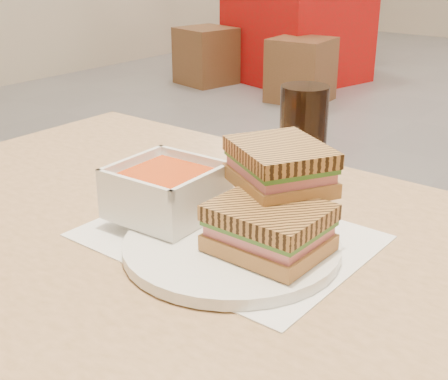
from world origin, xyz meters
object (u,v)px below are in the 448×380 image
Objects in this scene: panini_lower at (269,228)px; plate at (232,246)px; bg_table_0 at (298,31)px; soup_bowl at (166,193)px; bg_chair_0l at (206,56)px; cola_glass at (303,136)px; bg_chair_0r at (301,70)px; main_table at (234,332)px.

plate is at bearing -171.50° from panini_lower.
soup_bowl is at bearing -60.25° from bg_table_0.
panini_lower is at bearing -48.97° from bg_chair_0l.
soup_bowl is 0.85× the size of cola_glass.
panini_lower reaches higher than bg_chair_0l.
plate is 0.24× the size of bg_table_0.
bg_table_0 reaches higher than bg_chair_0r.
cola_glass is at bearing -58.03° from bg_table_0.
cola_glass reaches higher than panini_lower.
panini_lower is at bearing 4.88° from main_table.
bg_chair_0l is at bearing 129.42° from soup_bowl.
panini_lower is 0.26m from cola_glass.
bg_chair_0l is (-2.83, 3.31, -0.54)m from plate.
bg_chair_0r is at bearing 121.43° from cola_glass.
main_table is 7.95× the size of cola_glass.
main_table is 4.53m from bg_table_0.
bg_chair_0r reaches higher than bg_chair_0l.
bg_chair_0l is (-2.77, 3.07, -0.60)m from cola_glass.
cola_glass is (0.06, 0.23, 0.03)m from soup_bowl.
main_table is 0.12m from plate.
plate is at bearing -59.07° from bg_table_0.
main_table is at bearing 67.89° from plate.
bg_chair_0r is at bearing 120.27° from main_table.
soup_bowl is at bearing -103.83° from cola_glass.
plate is at bearing -77.34° from cola_glass.
main_table is at bearing -59.73° from bg_chair_0r.
main_table is 9.60× the size of panini_lower.
bg_table_0 is at bearing 124.62° from bg_chair_0r.
soup_bowl is at bearing 177.54° from main_table.
cola_glass is at bearing 102.66° from plate.
main_table is 2.60× the size of bg_chair_0l.
plate is (-0.00, -0.00, 0.12)m from main_table.
cola_glass is at bearing -58.57° from bg_chair_0r.
bg_chair_0r is (0.42, -0.60, -0.18)m from bg_table_0.
panini_lower is 3.86m from bg_chair_0r.
plate is 0.56× the size of bg_chair_0l.
panini_lower is 0.28× the size of bg_chair_0r.
panini_lower is 0.11× the size of bg_table_0.
panini_lower is 4.56m from bg_table_0.
bg_chair_0r is (-1.91, 3.28, -0.53)m from plate.
plate is 2.07× the size of panini_lower.
bg_table_0 is (-2.27, 3.64, -0.42)m from cola_glass.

